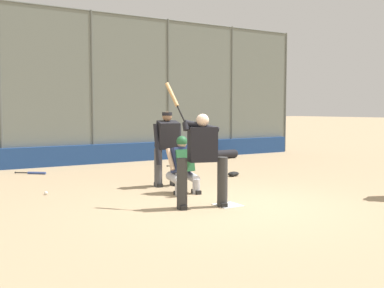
{
  "coord_description": "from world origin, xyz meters",
  "views": [
    {
      "loc": [
        4.67,
        6.48,
        1.72
      ],
      "look_at": [
        0.15,
        -1.0,
        1.05
      ],
      "focal_mm": 42.0,
      "sensor_mm": 36.0,
      "label": 1
    }
  ],
  "objects_px": {
    "umpire_home": "(167,146)",
    "batter_at_plate": "(202,157)",
    "spare_bat_by_padding": "(184,167)",
    "fielding_glove_on_dirt": "(233,174)",
    "baseball_loose": "(46,193)",
    "catcher_behind_plate": "(184,164)",
    "spare_bat_near_backstop": "(34,173)",
    "equipment_bag_dugout_side": "(223,154)"
  },
  "relations": [
    {
      "from": "spare_bat_near_backstop",
      "to": "fielding_glove_on_dirt",
      "type": "relative_size",
      "value": 2.16
    },
    {
      "from": "baseball_loose",
      "to": "catcher_behind_plate",
      "type": "bearing_deg",
      "value": 152.16
    },
    {
      "from": "batter_at_plate",
      "to": "umpire_home",
      "type": "distance_m",
      "value": 2.33
    },
    {
      "from": "catcher_behind_plate",
      "to": "equipment_bag_dugout_side",
      "type": "bearing_deg",
      "value": -130.01
    },
    {
      "from": "umpire_home",
      "to": "baseball_loose",
      "type": "bearing_deg",
      "value": -2.9
    },
    {
      "from": "spare_bat_near_backstop",
      "to": "fielding_glove_on_dirt",
      "type": "bearing_deg",
      "value": 4.91
    },
    {
      "from": "catcher_behind_plate",
      "to": "fielding_glove_on_dirt",
      "type": "bearing_deg",
      "value": -146.77
    },
    {
      "from": "batter_at_plate",
      "to": "spare_bat_near_backstop",
      "type": "relative_size",
      "value": 3.11
    },
    {
      "from": "spare_bat_by_padding",
      "to": "fielding_glove_on_dirt",
      "type": "relative_size",
      "value": 1.95
    },
    {
      "from": "fielding_glove_on_dirt",
      "to": "equipment_bag_dugout_side",
      "type": "bearing_deg",
      "value": -121.19
    },
    {
      "from": "umpire_home",
      "to": "equipment_bag_dugout_side",
      "type": "height_order",
      "value": "umpire_home"
    },
    {
      "from": "baseball_loose",
      "to": "equipment_bag_dugout_side",
      "type": "distance_m",
      "value": 7.83
    },
    {
      "from": "umpire_home",
      "to": "spare_bat_near_backstop",
      "type": "relative_size",
      "value": 2.36
    },
    {
      "from": "baseball_loose",
      "to": "spare_bat_by_padding",
      "type": "bearing_deg",
      "value": -153.59
    },
    {
      "from": "batter_at_plate",
      "to": "umpire_home",
      "type": "height_order",
      "value": "batter_at_plate"
    },
    {
      "from": "catcher_behind_plate",
      "to": "equipment_bag_dugout_side",
      "type": "xyz_separation_m",
      "value": [
        -4.45,
        -4.96,
        -0.46
      ]
    },
    {
      "from": "catcher_behind_plate",
      "to": "umpire_home",
      "type": "distance_m",
      "value": 0.99
    },
    {
      "from": "catcher_behind_plate",
      "to": "spare_bat_near_backstop",
      "type": "bearing_deg",
      "value": -63.47
    },
    {
      "from": "fielding_glove_on_dirt",
      "to": "spare_bat_near_backstop",
      "type": "bearing_deg",
      "value": -35.12
    },
    {
      "from": "batter_at_plate",
      "to": "catcher_behind_plate",
      "type": "xyz_separation_m",
      "value": [
        -0.41,
        -1.33,
        -0.29
      ]
    },
    {
      "from": "batter_at_plate",
      "to": "catcher_behind_plate",
      "type": "distance_m",
      "value": 1.42
    },
    {
      "from": "spare_bat_by_padding",
      "to": "equipment_bag_dugout_side",
      "type": "bearing_deg",
      "value": 77.56
    },
    {
      "from": "umpire_home",
      "to": "spare_bat_by_padding",
      "type": "distance_m",
      "value": 3.37
    },
    {
      "from": "umpire_home",
      "to": "batter_at_plate",
      "type": "bearing_deg",
      "value": 82.37
    },
    {
      "from": "batter_at_plate",
      "to": "spare_bat_near_backstop",
      "type": "distance_m",
      "value": 6.07
    },
    {
      "from": "umpire_home",
      "to": "baseball_loose",
      "type": "xyz_separation_m",
      "value": [
        2.58,
        -0.37,
        -0.86
      ]
    },
    {
      "from": "baseball_loose",
      "to": "spare_bat_near_backstop",
      "type": "bearing_deg",
      "value": -97.78
    },
    {
      "from": "catcher_behind_plate",
      "to": "fielding_glove_on_dirt",
      "type": "distance_m",
      "value": 2.74
    },
    {
      "from": "spare_bat_by_padding",
      "to": "baseball_loose",
      "type": "relative_size",
      "value": 8.69
    },
    {
      "from": "equipment_bag_dugout_side",
      "to": "spare_bat_near_backstop",
      "type": "bearing_deg",
      "value": 4.55
    },
    {
      "from": "spare_bat_near_backstop",
      "to": "baseball_loose",
      "type": "distance_m",
      "value": 3.17
    },
    {
      "from": "spare_bat_near_backstop",
      "to": "baseball_loose",
      "type": "xyz_separation_m",
      "value": [
        0.43,
        3.14,
        0.0
      ]
    },
    {
      "from": "equipment_bag_dugout_side",
      "to": "baseball_loose",
      "type": "bearing_deg",
      "value": 27.86
    },
    {
      "from": "spare_bat_near_backstop",
      "to": "fielding_glove_on_dirt",
      "type": "distance_m",
      "value": 5.3
    },
    {
      "from": "batter_at_plate",
      "to": "spare_bat_by_padding",
      "type": "height_order",
      "value": "batter_at_plate"
    },
    {
      "from": "umpire_home",
      "to": "baseball_loose",
      "type": "distance_m",
      "value": 2.75
    },
    {
      "from": "batter_at_plate",
      "to": "baseball_loose",
      "type": "height_order",
      "value": "batter_at_plate"
    },
    {
      "from": "fielding_glove_on_dirt",
      "to": "baseball_loose",
      "type": "relative_size",
      "value": 4.44
    },
    {
      "from": "spare_bat_near_backstop",
      "to": "baseball_loose",
      "type": "height_order",
      "value": "baseball_loose"
    },
    {
      "from": "spare_bat_near_backstop",
      "to": "fielding_glove_on_dirt",
      "type": "xyz_separation_m",
      "value": [
        -4.33,
        3.05,
        0.03
      ]
    },
    {
      "from": "batter_at_plate",
      "to": "catcher_behind_plate",
      "type": "height_order",
      "value": "batter_at_plate"
    },
    {
      "from": "fielding_glove_on_dirt",
      "to": "batter_at_plate",
      "type": "bearing_deg",
      "value": 45.34
    }
  ]
}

